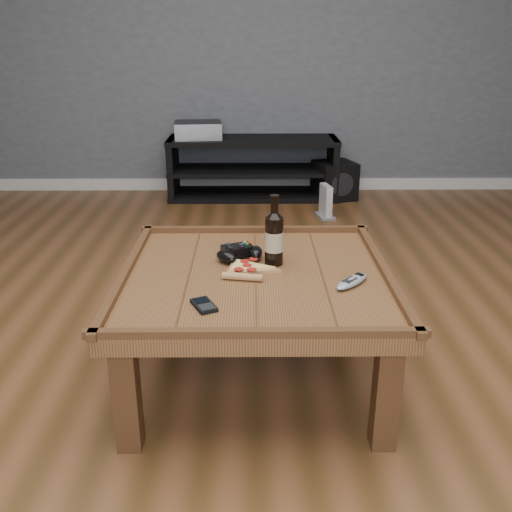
{
  "coord_description": "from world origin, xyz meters",
  "views": [
    {
      "loc": [
        -0.02,
        -1.98,
        1.28
      ],
      "look_at": [
        0.0,
        0.0,
        0.52
      ],
      "focal_mm": 40.0,
      "sensor_mm": 36.0,
      "label": 1
    }
  ],
  "objects_px": {
    "remote_control": "(352,281)",
    "coffee_table": "(256,288)",
    "media_console": "(253,168)",
    "beer_bottle": "(274,237)",
    "pizza_slice": "(246,269)",
    "av_receiver": "(198,130)",
    "game_console": "(326,203)",
    "smartphone": "(204,305)",
    "game_controller": "(240,253)",
    "subwoofer": "(335,180)"
  },
  "relations": [
    {
      "from": "av_receiver",
      "to": "subwoofer",
      "type": "distance_m",
      "value": 1.21
    },
    {
      "from": "coffee_table",
      "to": "av_receiver",
      "type": "relative_size",
      "value": 2.52
    },
    {
      "from": "beer_bottle",
      "to": "pizza_slice",
      "type": "height_order",
      "value": "beer_bottle"
    },
    {
      "from": "coffee_table",
      "to": "pizza_slice",
      "type": "distance_m",
      "value": 0.08
    },
    {
      "from": "pizza_slice",
      "to": "av_receiver",
      "type": "xyz_separation_m",
      "value": [
        -0.42,
        2.73,
        0.11
      ]
    },
    {
      "from": "media_console",
      "to": "beer_bottle",
      "type": "xyz_separation_m",
      "value": [
        0.07,
        -2.65,
        0.32
      ]
    },
    {
      "from": "remote_control",
      "to": "subwoofer",
      "type": "distance_m",
      "value": 2.84
    },
    {
      "from": "game_console",
      "to": "game_controller",
      "type": "bearing_deg",
      "value": -117.85
    },
    {
      "from": "smartphone",
      "to": "av_receiver",
      "type": "xyz_separation_m",
      "value": [
        -0.28,
        3.03,
        0.11
      ]
    },
    {
      "from": "subwoofer",
      "to": "game_console",
      "type": "relative_size",
      "value": 1.56
    },
    {
      "from": "remote_control",
      "to": "av_receiver",
      "type": "relative_size",
      "value": 0.42
    },
    {
      "from": "av_receiver",
      "to": "subwoofer",
      "type": "xyz_separation_m",
      "value": [
        1.13,
        -0.05,
        -0.41
      ]
    },
    {
      "from": "coffee_table",
      "to": "smartphone",
      "type": "height_order",
      "value": "coffee_table"
    },
    {
      "from": "av_receiver",
      "to": "game_console",
      "type": "relative_size",
      "value": 1.66
    },
    {
      "from": "coffee_table",
      "to": "av_receiver",
      "type": "xyz_separation_m",
      "value": [
        -0.45,
        2.75,
        0.17
      ]
    },
    {
      "from": "subwoofer",
      "to": "game_console",
      "type": "height_order",
      "value": "subwoofer"
    },
    {
      "from": "game_controller",
      "to": "remote_control",
      "type": "bearing_deg",
      "value": -53.97
    },
    {
      "from": "coffee_table",
      "to": "av_receiver",
      "type": "distance_m",
      "value": 2.79
    },
    {
      "from": "beer_bottle",
      "to": "game_console",
      "type": "bearing_deg",
      "value": 77.12
    },
    {
      "from": "smartphone",
      "to": "game_controller",
      "type": "bearing_deg",
      "value": 50.33
    },
    {
      "from": "coffee_table",
      "to": "media_console",
      "type": "xyz_separation_m",
      "value": [
        0.0,
        2.75,
        -0.15
      ]
    },
    {
      "from": "coffee_table",
      "to": "media_console",
      "type": "relative_size",
      "value": 0.74
    },
    {
      "from": "media_console",
      "to": "smartphone",
      "type": "height_order",
      "value": "media_console"
    },
    {
      "from": "remote_control",
      "to": "game_console",
      "type": "relative_size",
      "value": 0.7
    },
    {
      "from": "remote_control",
      "to": "media_console",
      "type": "bearing_deg",
      "value": 138.65
    },
    {
      "from": "pizza_slice",
      "to": "smartphone",
      "type": "bearing_deg",
      "value": -104.59
    },
    {
      "from": "beer_bottle",
      "to": "subwoofer",
      "type": "xyz_separation_m",
      "value": [
        0.61,
        2.6,
        -0.41
      ]
    },
    {
      "from": "smartphone",
      "to": "pizza_slice",
      "type": "bearing_deg",
      "value": 40.16
    },
    {
      "from": "remote_control",
      "to": "subwoofer",
      "type": "height_order",
      "value": "remote_control"
    },
    {
      "from": "av_receiver",
      "to": "smartphone",
      "type": "bearing_deg",
      "value": -91.05
    },
    {
      "from": "remote_control",
      "to": "coffee_table",
      "type": "bearing_deg",
      "value": -155.6
    },
    {
      "from": "smartphone",
      "to": "remote_control",
      "type": "bearing_deg",
      "value": -6.45
    },
    {
      "from": "pizza_slice",
      "to": "media_console",
      "type": "bearing_deg",
      "value": 99.13
    },
    {
      "from": "pizza_slice",
      "to": "smartphone",
      "type": "xyz_separation_m",
      "value": [
        -0.14,
        -0.3,
        -0.0
      ]
    },
    {
      "from": "beer_bottle",
      "to": "pizza_slice",
      "type": "bearing_deg",
      "value": -144.21
    },
    {
      "from": "subwoofer",
      "to": "av_receiver",
      "type": "bearing_deg",
      "value": 160.47
    },
    {
      "from": "media_console",
      "to": "game_controller",
      "type": "bearing_deg",
      "value": -91.37
    },
    {
      "from": "smartphone",
      "to": "av_receiver",
      "type": "bearing_deg",
      "value": 69.83
    },
    {
      "from": "media_console",
      "to": "game_controller",
      "type": "distance_m",
      "value": 2.61
    },
    {
      "from": "game_controller",
      "to": "subwoofer",
      "type": "relative_size",
      "value": 0.51
    },
    {
      "from": "coffee_table",
      "to": "pizza_slice",
      "type": "bearing_deg",
      "value": 151.78
    },
    {
      "from": "game_controller",
      "to": "smartphone",
      "type": "height_order",
      "value": "game_controller"
    },
    {
      "from": "beer_bottle",
      "to": "subwoofer",
      "type": "distance_m",
      "value": 2.7
    },
    {
      "from": "pizza_slice",
      "to": "subwoofer",
      "type": "height_order",
      "value": "pizza_slice"
    },
    {
      "from": "remote_control",
      "to": "game_controller",
      "type": "bearing_deg",
      "value": -170.32
    },
    {
      "from": "beer_bottle",
      "to": "smartphone",
      "type": "xyz_separation_m",
      "value": [
        -0.24,
        -0.38,
        -0.1
      ]
    },
    {
      "from": "coffee_table",
      "to": "game_console",
      "type": "xyz_separation_m",
      "value": [
        0.55,
        2.17,
        -0.28
      ]
    },
    {
      "from": "coffee_table",
      "to": "media_console",
      "type": "height_order",
      "value": "media_console"
    },
    {
      "from": "beer_bottle",
      "to": "remote_control",
      "type": "relative_size",
      "value": 1.62
    },
    {
      "from": "subwoofer",
      "to": "game_console",
      "type": "bearing_deg",
      "value": -121.65
    }
  ]
}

